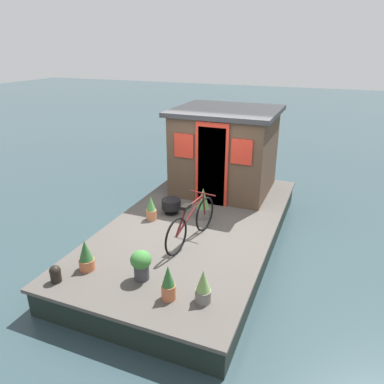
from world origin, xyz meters
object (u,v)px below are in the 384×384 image
potted_plant_rosemary (141,263)px  potted_plant_succulent (86,256)px  bicycle (191,223)px  potted_plant_basil (203,287)px  mooring_bollard (55,273)px  potted_plant_mint (151,209)px  potted_plant_geranium (168,283)px  potted_plant_ivy (203,204)px  houseboat_cabin (225,150)px  charcoal_grill (171,204)px

potted_plant_rosemary → potted_plant_succulent: bearing=96.2°
potted_plant_succulent → bicycle: bearing=-39.9°
potted_plant_basil → mooring_bollard: 2.21m
potted_plant_succulent → potted_plant_mint: (1.92, -0.11, -0.00)m
potted_plant_succulent → potted_plant_geranium: 1.49m
mooring_bollard → potted_plant_basil: bearing=-79.7°
potted_plant_ivy → potted_plant_rosemary: (-2.30, 0.12, -0.04)m
potted_plant_basil → potted_plant_rosemary: (0.14, 1.03, 0.03)m
houseboat_cabin → mooring_bollard: bearing=165.1°
potted_plant_succulent → potted_plant_basil: 1.94m
potted_plant_succulent → potted_plant_ivy: 2.61m
houseboat_cabin → bicycle: houseboat_cabin is taller
potted_plant_geranium → potted_plant_rosemary: 0.63m
potted_plant_rosemary → potted_plant_geranium: bearing=-114.9°
bicycle → charcoal_grill: bearing=41.8°
potted_plant_succulent → charcoal_grill: 2.36m
potted_plant_rosemary → charcoal_grill: (2.23, 0.55, -0.07)m
houseboat_cabin → potted_plant_ivy: bearing=-177.6°
houseboat_cabin → potted_plant_basil: bearing=-166.5°
houseboat_cabin → potted_plant_basil: (-4.07, -0.98, -0.74)m
potted_plant_succulent → potted_plant_geranium: bearing=-96.3°
potted_plant_basil → potted_plant_rosemary: bearing=82.2°
houseboat_cabin → potted_plant_rosemary: size_ratio=4.93×
bicycle → potted_plant_geranium: size_ratio=3.11×
bicycle → potted_plant_basil: size_ratio=3.32×
bicycle → potted_plant_basil: (-1.45, -0.76, -0.13)m
potted_plant_geranium → potted_plant_basil: 0.48m
potted_plant_mint → potted_plant_ivy: size_ratio=0.79×
houseboat_cabin → mooring_bollard: size_ratio=8.56×
bicycle → potted_plant_rosemary: bicycle is taller
bicycle → charcoal_grill: size_ratio=4.13×
potted_plant_rosemary → mooring_bollard: bearing=115.2°
potted_plant_succulent → potted_plant_ivy: bearing=-23.4°
potted_plant_geranium → potted_plant_basil: size_ratio=1.07×
charcoal_grill → bicycle: bearing=-138.2°
houseboat_cabin → potted_plant_geranium: 4.29m
potted_plant_ivy → mooring_bollard: size_ratio=2.34×
potted_plant_basil → mooring_bollard: size_ratio=1.83×
potted_plant_basil → charcoal_grill: 2.85m
houseboat_cabin → charcoal_grill: (-1.70, 0.61, -0.78)m
potted_plant_geranium → houseboat_cabin: bearing=7.0°
potted_plant_geranium → bicycle: bearing=10.8°
potted_plant_ivy → bicycle: bearing=-171.5°
potted_plant_succulent → potted_plant_rosemary: 0.92m
bicycle → potted_plant_ivy: 1.00m
houseboat_cabin → potted_plant_mint: size_ratio=4.63×
potted_plant_rosemary → houseboat_cabin: bearing=-0.8°
potted_plant_geranium → charcoal_grill: (2.49, 1.12, -0.05)m
potted_plant_succulent → potted_plant_ivy: (2.40, -1.03, 0.06)m
potted_plant_ivy → charcoal_grill: bearing=95.5°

